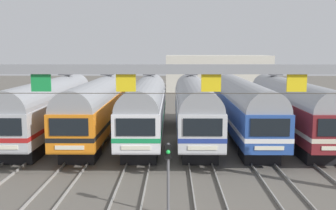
{
  "coord_description": "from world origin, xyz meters",
  "views": [
    {
      "loc": [
        0.16,
        -31.4,
        7.1
      ],
      "look_at": [
        -0.15,
        -1.05,
        2.89
      ],
      "focal_mm": 42.23,
      "sensor_mm": 36.0,
      "label": 1
    }
  ],
  "objects_px": {
    "commuter_train_maroon": "(291,106)",
    "commuter_train_silver": "(194,106)",
    "commuter_train_stainless": "(50,105)",
    "commuter_train_orange": "(98,106)",
    "commuter_train_white": "(146,106)",
    "catenary_gantry": "(168,90)",
    "commuter_train_blue": "(242,106)",
    "yard_signal_mast": "(168,166)"
  },
  "relations": [
    {
      "from": "commuter_train_orange",
      "to": "commuter_train_white",
      "type": "relative_size",
      "value": 1.0
    },
    {
      "from": "commuter_train_stainless",
      "to": "commuter_train_blue",
      "type": "relative_size",
      "value": 1.0
    },
    {
      "from": "commuter_train_silver",
      "to": "commuter_train_blue",
      "type": "distance_m",
      "value": 3.88
    },
    {
      "from": "commuter_train_orange",
      "to": "commuter_train_silver",
      "type": "distance_m",
      "value": 7.75
    },
    {
      "from": "commuter_train_orange",
      "to": "catenary_gantry",
      "type": "relative_size",
      "value": 0.73
    },
    {
      "from": "commuter_train_white",
      "to": "commuter_train_blue",
      "type": "xyz_separation_m",
      "value": [
        7.75,
        -0.0,
        -0.0
      ]
    },
    {
      "from": "commuter_train_white",
      "to": "commuter_train_maroon",
      "type": "height_order",
      "value": "same"
    },
    {
      "from": "commuter_train_white",
      "to": "commuter_train_blue",
      "type": "bearing_deg",
      "value": -0.03
    },
    {
      "from": "commuter_train_silver",
      "to": "commuter_train_stainless",
      "type": "bearing_deg",
      "value": 180.0
    },
    {
      "from": "commuter_train_stainless",
      "to": "commuter_train_orange",
      "type": "bearing_deg",
      "value": 0.0
    },
    {
      "from": "catenary_gantry",
      "to": "yard_signal_mast",
      "type": "height_order",
      "value": "catenary_gantry"
    },
    {
      "from": "commuter_train_maroon",
      "to": "catenary_gantry",
      "type": "distance_m",
      "value": 16.82
    },
    {
      "from": "commuter_train_orange",
      "to": "commuter_train_blue",
      "type": "relative_size",
      "value": 1.0
    },
    {
      "from": "commuter_train_stainless",
      "to": "commuter_train_silver",
      "type": "xyz_separation_m",
      "value": [
        11.63,
        0.0,
        0.0
      ]
    },
    {
      "from": "commuter_train_orange",
      "to": "catenary_gantry",
      "type": "xyz_separation_m",
      "value": [
        5.81,
        -13.5,
        2.64
      ]
    },
    {
      "from": "commuter_train_orange",
      "to": "commuter_train_maroon",
      "type": "height_order",
      "value": "same"
    },
    {
      "from": "commuter_train_orange",
      "to": "catenary_gantry",
      "type": "bearing_deg",
      "value": -66.7
    },
    {
      "from": "commuter_train_orange",
      "to": "commuter_train_blue",
      "type": "height_order",
      "value": "commuter_train_orange"
    },
    {
      "from": "commuter_train_silver",
      "to": "yard_signal_mast",
      "type": "xyz_separation_m",
      "value": [
        -1.94,
        -15.08,
        -0.46
      ]
    },
    {
      "from": "commuter_train_orange",
      "to": "commuter_train_maroon",
      "type": "relative_size",
      "value": 1.0
    },
    {
      "from": "commuter_train_blue",
      "to": "commuter_train_stainless",
      "type": "bearing_deg",
      "value": 179.98
    },
    {
      "from": "commuter_train_white",
      "to": "catenary_gantry",
      "type": "relative_size",
      "value": 0.73
    },
    {
      "from": "commuter_train_orange",
      "to": "commuter_train_white",
      "type": "xyz_separation_m",
      "value": [
        3.88,
        0.0,
        0.0
      ]
    },
    {
      "from": "commuter_train_blue",
      "to": "catenary_gantry",
      "type": "bearing_deg",
      "value": -113.31
    },
    {
      "from": "catenary_gantry",
      "to": "commuter_train_maroon",
      "type": "bearing_deg",
      "value": 54.33
    },
    {
      "from": "commuter_train_white",
      "to": "commuter_train_maroon",
      "type": "relative_size",
      "value": 1.0
    },
    {
      "from": "commuter_train_white",
      "to": "commuter_train_stainless",
      "type": "bearing_deg",
      "value": 180.0
    },
    {
      "from": "commuter_train_maroon",
      "to": "catenary_gantry",
      "type": "bearing_deg",
      "value": -125.67
    },
    {
      "from": "commuter_train_silver",
      "to": "commuter_train_white",
      "type": "bearing_deg",
      "value": 180.0
    },
    {
      "from": "commuter_train_white",
      "to": "commuter_train_silver",
      "type": "height_order",
      "value": "same"
    },
    {
      "from": "commuter_train_white",
      "to": "yard_signal_mast",
      "type": "relative_size",
      "value": 5.64
    },
    {
      "from": "commuter_train_white",
      "to": "commuter_train_orange",
      "type": "bearing_deg",
      "value": 180.0
    },
    {
      "from": "commuter_train_blue",
      "to": "yard_signal_mast",
      "type": "relative_size",
      "value": 5.64
    },
    {
      "from": "commuter_train_silver",
      "to": "catenary_gantry",
      "type": "relative_size",
      "value": 0.73
    },
    {
      "from": "commuter_train_orange",
      "to": "commuter_train_blue",
      "type": "distance_m",
      "value": 11.63
    },
    {
      "from": "commuter_train_silver",
      "to": "commuter_train_blue",
      "type": "relative_size",
      "value": 1.0
    },
    {
      "from": "commuter_train_blue",
      "to": "commuter_train_white",
      "type": "bearing_deg",
      "value": 179.97
    },
    {
      "from": "commuter_train_white",
      "to": "commuter_train_silver",
      "type": "bearing_deg",
      "value": 0.0
    },
    {
      "from": "commuter_train_stainless",
      "to": "catenary_gantry",
      "type": "height_order",
      "value": "catenary_gantry"
    },
    {
      "from": "commuter_train_maroon",
      "to": "commuter_train_silver",
      "type": "bearing_deg",
      "value": 180.0
    },
    {
      "from": "commuter_train_stainless",
      "to": "catenary_gantry",
      "type": "distance_m",
      "value": 16.82
    },
    {
      "from": "commuter_train_orange",
      "to": "commuter_train_white",
      "type": "bearing_deg",
      "value": 0.0
    }
  ]
}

